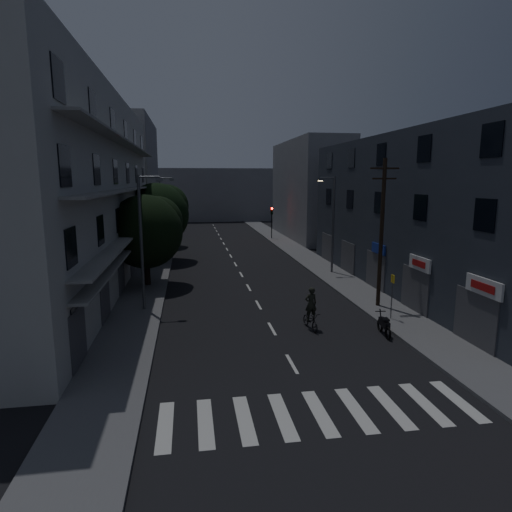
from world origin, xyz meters
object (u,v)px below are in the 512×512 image
object	(u,v)px
bus_stop_sign	(392,289)
motorcycle	(384,326)
utility_pole	(382,230)
cyclist	(311,315)

from	to	relation	value
bus_stop_sign	motorcycle	xyz separation A→B (m)	(-1.36, -2.00, -1.40)
utility_pole	bus_stop_sign	bearing A→B (deg)	-99.23
utility_pole	motorcycle	bearing A→B (deg)	-111.17
utility_pole	bus_stop_sign	distance (m)	3.98
cyclist	utility_pole	bearing A→B (deg)	23.43
bus_stop_sign	motorcycle	world-z (taller)	bus_stop_sign
utility_pole	motorcycle	world-z (taller)	utility_pole
utility_pole	motorcycle	size ratio (longest dim) A/B	4.68
bus_stop_sign	motorcycle	bearing A→B (deg)	-124.20
bus_stop_sign	cyclist	size ratio (longest dim) A/B	1.10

